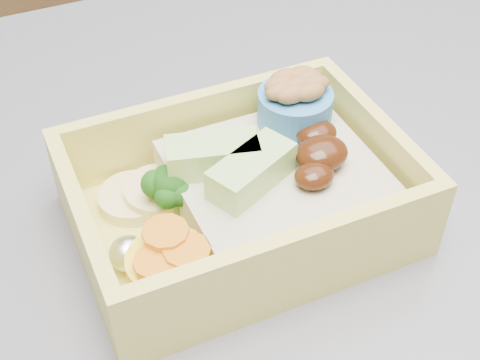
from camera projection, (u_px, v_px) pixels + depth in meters
name	position (u px, v px, depth m)	size (l,w,h in m)	color
bento_box	(248.00, 190.00, 0.38)	(0.19, 0.13, 0.07)	#DBD05A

